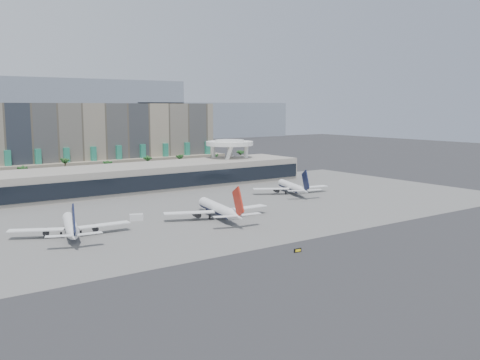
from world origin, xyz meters
TOP-DOWN VIEW (x-y plane):
  - ground at (0.00, 0.00)m, footprint 900.00×900.00m
  - apron_pad at (0.00, 55.00)m, footprint 260.00×130.00m
  - mountain_ridge at (27.88, 470.00)m, footprint 680.00×60.00m
  - hotel at (10.00, 174.41)m, footprint 140.00×30.00m
  - terminal at (0.00, 109.84)m, footprint 170.00×32.50m
  - saucer_structure at (55.00, 116.00)m, footprint 26.00×26.00m
  - palm_row at (7.00, 145.00)m, footprint 157.80×2.80m
  - airliner_left at (-59.45, 35.88)m, footprint 36.05×37.41m
  - airliner_centre at (-7.54, 31.59)m, footprint 39.22×40.74m
  - airliner_right at (50.37, 58.12)m, footprint 35.03×36.20m
  - service_vehicle_a at (-33.02, 45.83)m, footprint 5.26×3.91m
  - service_vehicle_b at (-0.91, 36.81)m, footprint 4.00×2.43m
  - taxiway_sign at (-14.23, -18.67)m, footprint 2.43×0.54m

SIDE VIEW (x-z plane):
  - ground at x=0.00m, z-range 0.00..0.00m
  - apron_pad at x=0.00m, z-range 0.00..0.06m
  - taxiway_sign at x=-14.23m, z-range -0.01..1.09m
  - service_vehicle_b at x=-0.91m, z-range 0.00..2.00m
  - service_vehicle_a at x=-33.02m, z-range 0.00..2.32m
  - airliner_right at x=50.37m, z-range -3.23..9.80m
  - airliner_left at x=-59.45m, z-range -3.26..9.91m
  - airliner_centre at x=-7.54m, z-range -3.52..10.67m
  - terminal at x=0.00m, z-range -0.73..13.77m
  - palm_row at x=7.00m, z-range 3.95..17.05m
  - hotel at x=10.00m, z-range -4.19..37.81m
  - saucer_structure at x=55.00m, z-range 7.51..29.40m
  - mountain_ridge at x=27.88m, z-range -5.11..64.89m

